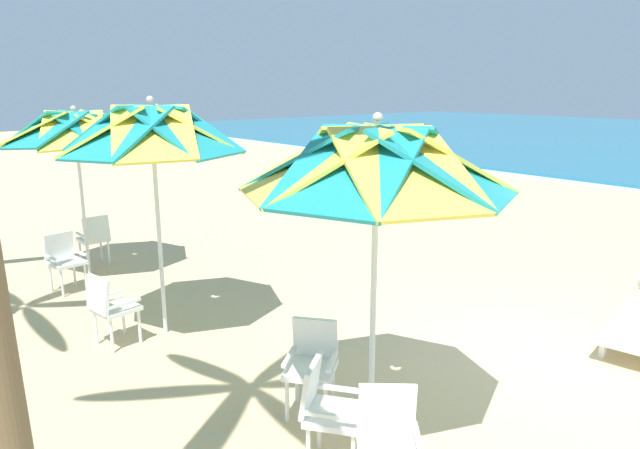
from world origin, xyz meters
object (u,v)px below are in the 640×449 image
(plastic_chair_1, at_px, (327,407))
(beach_umbrella_2, at_px, (75,130))
(beach_umbrella_0, at_px, (377,164))
(plastic_chair_4, at_px, (94,237))
(plastic_chair_2, at_px, (388,439))
(plastic_chair_5, at_px, (64,258))
(beach_umbrella_1, at_px, (152,132))
(plastic_chair_3, at_px, (110,305))
(plastic_chair_0, at_px, (312,361))

(plastic_chair_1, bearing_deg, beach_umbrella_2, 178.35)
(beach_umbrella_0, xyz_separation_m, plastic_chair_4, (-6.37, -0.11, -1.86))
(plastic_chair_2, distance_m, plastic_chair_5, 6.09)
(plastic_chair_2, xyz_separation_m, beach_umbrella_1, (-3.76, 0.07, 1.94))
(plastic_chair_2, height_order, plastic_chair_3, same)
(plastic_chair_4, bearing_deg, plastic_chair_0, -0.31)
(plastic_chair_0, relative_size, plastic_chair_4, 1.00)
(plastic_chair_3, xyz_separation_m, plastic_chair_5, (-2.27, 0.18, 0.00))
(plastic_chair_4, bearing_deg, plastic_chair_5, -39.32)
(plastic_chair_3, bearing_deg, plastic_chair_1, 8.98)
(beach_umbrella_2, bearing_deg, plastic_chair_1, -1.65)
(plastic_chair_3, relative_size, plastic_chair_4, 1.00)
(plastic_chair_0, distance_m, plastic_chair_3, 2.70)
(beach_umbrella_0, relative_size, plastic_chair_5, 3.17)
(plastic_chair_3, relative_size, beach_umbrella_2, 0.33)
(plastic_chair_3, bearing_deg, plastic_chair_4, 163.69)
(plastic_chair_2, bearing_deg, plastic_chair_3, -171.63)
(plastic_chair_1, height_order, beach_umbrella_2, beach_umbrella_2)
(beach_umbrella_0, xyz_separation_m, plastic_chair_3, (-3.16, -1.05, -1.86))
(plastic_chair_4, bearing_deg, plastic_chair_3, -16.31)
(plastic_chair_0, height_order, plastic_chair_4, same)
(beach_umbrella_0, xyz_separation_m, beach_umbrella_2, (-5.97, -0.36, -0.06))
(plastic_chair_3, bearing_deg, beach_umbrella_2, 166.36)
(plastic_chair_2, bearing_deg, plastic_chair_4, 176.92)
(plastic_chair_4, distance_m, plastic_chair_5, 1.20)
(plastic_chair_1, bearing_deg, beach_umbrella_1, 177.84)
(plastic_chair_1, distance_m, beach_umbrella_2, 6.28)
(plastic_chair_2, distance_m, beach_umbrella_2, 6.85)
(plastic_chair_1, xyz_separation_m, beach_umbrella_1, (-3.16, 0.12, 1.94))
(plastic_chair_1, relative_size, beach_umbrella_1, 0.31)
(beach_umbrella_1, bearing_deg, plastic_chair_1, -2.16)
(plastic_chair_4, height_order, plastic_chair_5, same)
(beach_umbrella_0, distance_m, plastic_chair_3, 3.82)
(plastic_chair_0, height_order, plastic_chair_3, same)
(beach_umbrella_0, xyz_separation_m, plastic_chair_2, (0.64, -0.48, -1.86))
(plastic_chair_1, height_order, beach_umbrella_1, beach_umbrella_1)
(plastic_chair_1, bearing_deg, plastic_chair_2, 5.11)
(plastic_chair_2, xyz_separation_m, plastic_chair_5, (-6.08, -0.39, 0.00))
(plastic_chair_1, distance_m, plastic_chair_5, 5.49)
(plastic_chair_4, bearing_deg, beach_umbrella_1, -5.48)
(plastic_chair_1, bearing_deg, plastic_chair_4, 176.15)
(beach_umbrella_2, bearing_deg, plastic_chair_3, -13.64)
(plastic_chair_1, height_order, plastic_chair_2, same)
(plastic_chair_0, xyz_separation_m, beach_umbrella_1, (-2.49, -0.28, 1.94))
(plastic_chair_1, relative_size, plastic_chair_3, 1.00)
(plastic_chair_1, bearing_deg, plastic_chair_5, -176.54)
(beach_umbrella_2, height_order, plastic_chair_5, beach_umbrella_2)
(plastic_chair_2, relative_size, plastic_chair_5, 1.00)
(beach_umbrella_0, relative_size, plastic_chair_4, 3.17)
(beach_umbrella_0, xyz_separation_m, plastic_chair_0, (-0.62, -0.14, -1.86))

